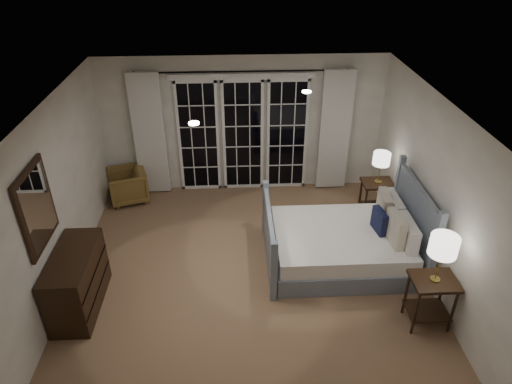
{
  "coord_description": "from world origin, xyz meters",
  "views": [
    {
      "loc": [
        -0.16,
        -5.12,
        4.41
      ],
      "look_at": [
        0.13,
        0.5,
        1.05
      ],
      "focal_mm": 32.0,
      "sensor_mm": 36.0,
      "label": 1
    }
  ],
  "objects_px": {
    "nightstand_left": "(431,294)",
    "lamp_right": "(382,159)",
    "dresser": "(77,281)",
    "lamp_left": "(444,246)",
    "bed": "(344,243)",
    "nightstand_right": "(376,194)",
    "armchair": "(128,185)"
  },
  "relations": [
    {
      "from": "nightstand_left",
      "to": "lamp_right",
      "type": "xyz_separation_m",
      "value": [
        0.01,
        2.44,
        0.63
      ]
    },
    {
      "from": "nightstand_left",
      "to": "dresser",
      "type": "relative_size",
      "value": 0.6
    },
    {
      "from": "lamp_left",
      "to": "nightstand_left",
      "type": "bearing_deg",
      "value": 180.0
    },
    {
      "from": "bed",
      "to": "lamp_left",
      "type": "relative_size",
      "value": 3.38
    },
    {
      "from": "lamp_right",
      "to": "dresser",
      "type": "height_order",
      "value": "lamp_right"
    },
    {
      "from": "nightstand_right",
      "to": "dresser",
      "type": "relative_size",
      "value": 0.56
    },
    {
      "from": "armchair",
      "to": "bed",
      "type": "bearing_deg",
      "value": 44.59
    },
    {
      "from": "lamp_right",
      "to": "armchair",
      "type": "distance_m",
      "value": 4.44
    },
    {
      "from": "bed",
      "to": "dresser",
      "type": "xyz_separation_m",
      "value": [
        -3.65,
        -0.75,
        0.1
      ]
    },
    {
      "from": "nightstand_left",
      "to": "lamp_right",
      "type": "distance_m",
      "value": 2.52
    },
    {
      "from": "nightstand_right",
      "to": "nightstand_left",
      "type": "bearing_deg",
      "value": -90.21
    },
    {
      "from": "lamp_left",
      "to": "dresser",
      "type": "relative_size",
      "value": 0.54
    },
    {
      "from": "nightstand_right",
      "to": "dresser",
      "type": "bearing_deg",
      "value": -156.7
    },
    {
      "from": "bed",
      "to": "nightstand_right",
      "type": "relative_size",
      "value": 3.22
    },
    {
      "from": "lamp_left",
      "to": "dresser",
      "type": "height_order",
      "value": "lamp_left"
    },
    {
      "from": "nightstand_left",
      "to": "lamp_right",
      "type": "height_order",
      "value": "lamp_right"
    },
    {
      "from": "lamp_right",
      "to": "dresser",
      "type": "relative_size",
      "value": 0.46
    },
    {
      "from": "lamp_left",
      "to": "armchair",
      "type": "bearing_deg",
      "value": 143.44
    },
    {
      "from": "bed",
      "to": "nightstand_left",
      "type": "bearing_deg",
      "value": -58.45
    },
    {
      "from": "nightstand_right",
      "to": "lamp_right",
      "type": "height_order",
      "value": "lamp_right"
    },
    {
      "from": "bed",
      "to": "nightstand_right",
      "type": "bearing_deg",
      "value": 55.85
    },
    {
      "from": "lamp_left",
      "to": "dresser",
      "type": "bearing_deg",
      "value": 173.23
    },
    {
      "from": "nightstand_left",
      "to": "dresser",
      "type": "bearing_deg",
      "value": 173.23
    },
    {
      "from": "nightstand_right",
      "to": "lamp_right",
      "type": "xyz_separation_m",
      "value": [
        0.0,
        -0.0,
        0.66
      ]
    },
    {
      "from": "nightstand_left",
      "to": "lamp_left",
      "type": "height_order",
      "value": "lamp_left"
    },
    {
      "from": "armchair",
      "to": "dresser",
      "type": "bearing_deg",
      "value": -19.63
    },
    {
      "from": "nightstand_left",
      "to": "dresser",
      "type": "distance_m",
      "value": 4.46
    },
    {
      "from": "bed",
      "to": "dresser",
      "type": "distance_m",
      "value": 3.73
    },
    {
      "from": "bed",
      "to": "lamp_right",
      "type": "bearing_deg",
      "value": 55.85
    },
    {
      "from": "lamp_left",
      "to": "dresser",
      "type": "distance_m",
      "value": 4.53
    },
    {
      "from": "lamp_left",
      "to": "dresser",
      "type": "xyz_separation_m",
      "value": [
        -4.43,
        0.53,
        -0.79
      ]
    },
    {
      "from": "bed",
      "to": "armchair",
      "type": "relative_size",
      "value": 3.24
    }
  ]
}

